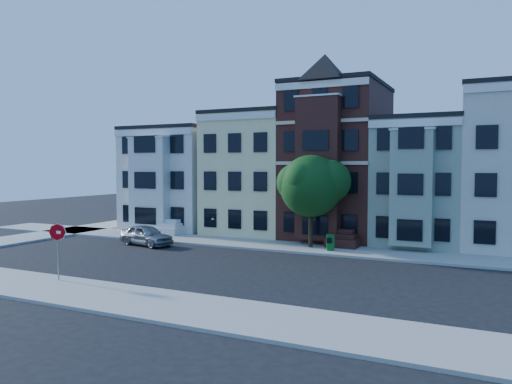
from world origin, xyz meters
The scene contains 12 objects.
ground centered at (0.00, 0.00, 0.00)m, with size 120.00×120.00×0.00m, color black.
far_sidewalk centered at (0.00, 8.00, 0.07)m, with size 60.00×4.00×0.15m, color #9E9B93.
near_sidewalk centered at (0.00, -8.00, 0.07)m, with size 60.00×4.00×0.15m, color #9E9B93.
house_white centered at (-15.00, 14.50, 4.50)m, with size 8.00×9.00×9.00m, color silver.
house_yellow centered at (-7.00, 14.50, 5.00)m, with size 7.00×9.00×10.00m, color #F6E9A8.
house_brown centered at (0.00, 14.50, 6.00)m, with size 7.00×9.00×12.00m, color #3A1713.
house_green centered at (6.50, 14.50, 4.50)m, with size 6.00×9.00×9.00m, color gray.
street_tree centered at (-0.02, 8.12, 4.11)m, with size 6.80×6.80×7.92m, color #154B16, non-canonical shape.
parked_car centered at (-11.36, 4.47, 0.75)m, with size 1.78×4.42×1.50m, color #96979C.
newspaper_box centered at (1.64, 7.39, 0.68)m, with size 0.48×0.43×1.07m, color #0A541B.
fire_hydrant centered at (-13.48, 6.94, 0.48)m, with size 0.23×0.23×0.66m, color silver.
stop_sign centered at (-7.88, -6.81, 1.74)m, with size 0.87×0.12×3.18m, color #AF0009, non-canonical shape.
Camera 1 is at (11.56, -24.53, 5.79)m, focal length 35.00 mm.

